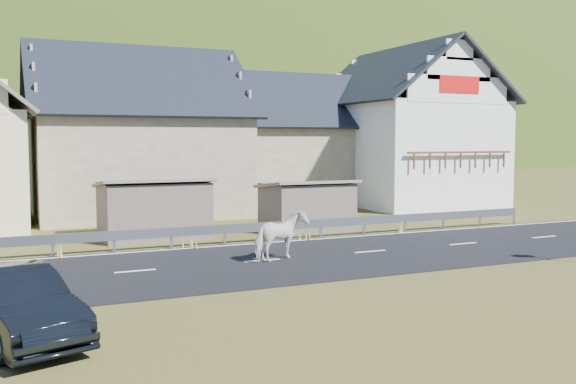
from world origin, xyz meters
name	(u,v)px	position (x,y,z in m)	size (l,w,h in m)	color
ground	(262,262)	(0.00, 0.00, 0.00)	(160.00, 160.00, 0.00)	#41471C
road	(262,261)	(0.00, 0.00, 0.02)	(60.00, 7.00, 0.04)	black
lane_markings	(262,260)	(0.00, 0.00, 0.04)	(60.00, 6.60, 0.01)	silver
guardrail	(225,230)	(0.00, 3.68, 0.56)	(28.10, 0.09, 0.75)	#93969B
shed_left	(154,210)	(-2.00, 6.50, 1.10)	(4.30, 3.30, 2.40)	#706156
shed_right	(307,207)	(4.50, 6.00, 1.00)	(3.80, 2.90, 2.20)	#706156
house_stone_a	(135,125)	(-1.00, 15.00, 4.63)	(10.80, 9.80, 8.90)	tan
house_stone_b	(294,134)	(9.00, 17.00, 4.24)	(9.80, 8.80, 8.10)	tan
house_white	(405,120)	(15.00, 14.00, 5.06)	(8.80, 10.80, 9.70)	white
mountain	(48,221)	(5.00, 180.00, -20.00)	(440.00, 280.00, 260.00)	#1D360F
horse	(281,236)	(0.58, -0.16, 0.83)	(1.87, 0.85, 1.58)	silver
car	(15,305)	(-7.35, -5.50, 0.70)	(1.49, 4.27, 1.41)	black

